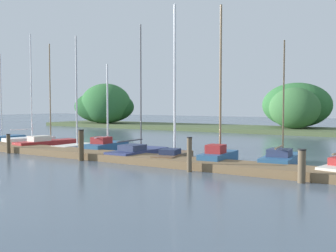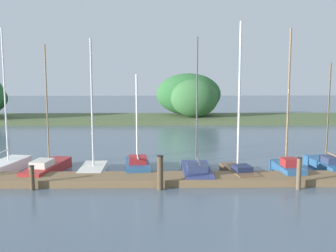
{
  "view_description": "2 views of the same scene",
  "coord_description": "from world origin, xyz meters",
  "px_view_note": "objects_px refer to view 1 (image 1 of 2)",
  "views": [
    {
      "loc": [
        11.67,
        -4.38,
        2.85
      ],
      "look_at": [
        0.55,
        13.21,
        1.72
      ],
      "focal_mm": 44.35,
      "sensor_mm": 36.0,
      "label": 1
    },
    {
      "loc": [
        -2.92,
        -7.51,
        5.33
      ],
      "look_at": [
        -2.55,
        14.15,
        2.42
      ],
      "focal_mm": 44.63,
      "sensor_mm": 36.0,
      "label": 2
    }
  ],
  "objects_px": {
    "sailboat_0": "(1,140)",
    "mooring_piling_4": "(302,166)",
    "sailboat_1": "(31,140)",
    "sailboat_2": "(48,143)",
    "sailboat_7": "(219,155)",
    "sailboat_5": "(139,152)",
    "sailboat_6": "(174,152)",
    "sailboat_3": "(76,145)",
    "mooring_piling_1": "(8,143)",
    "mooring_piling_2": "(81,145)",
    "mooring_piling_3": "(189,154)",
    "sailboat_8": "(282,159)",
    "sailboat_4": "(106,146)"
  },
  "relations": [
    {
      "from": "sailboat_1",
      "to": "sailboat_6",
      "type": "relative_size",
      "value": 0.97
    },
    {
      "from": "sailboat_7",
      "to": "mooring_piling_2",
      "type": "xyz_separation_m",
      "value": [
        -6.42,
        -2.39,
        0.31
      ]
    },
    {
      "from": "sailboat_1",
      "to": "mooring_piling_2",
      "type": "distance_m",
      "value": 8.88
    },
    {
      "from": "sailboat_1",
      "to": "sailboat_8",
      "type": "height_order",
      "value": "sailboat_1"
    },
    {
      "from": "sailboat_8",
      "to": "mooring_piling_2",
      "type": "height_order",
      "value": "sailboat_8"
    },
    {
      "from": "sailboat_3",
      "to": "mooring_piling_4",
      "type": "bearing_deg",
      "value": -102.88
    },
    {
      "from": "sailboat_1",
      "to": "sailboat_0",
      "type": "bearing_deg",
      "value": 117.04
    },
    {
      "from": "sailboat_3",
      "to": "sailboat_5",
      "type": "relative_size",
      "value": 0.99
    },
    {
      "from": "sailboat_6",
      "to": "mooring_piling_2",
      "type": "distance_m",
      "value": 4.63
    },
    {
      "from": "sailboat_8",
      "to": "mooring_piling_2",
      "type": "xyz_separation_m",
      "value": [
        -8.99,
        -3.62,
        0.46
      ]
    },
    {
      "from": "sailboat_5",
      "to": "mooring_piling_3",
      "type": "relative_size",
      "value": 4.76
    },
    {
      "from": "sailboat_0",
      "to": "sailboat_6",
      "type": "bearing_deg",
      "value": -94.87
    },
    {
      "from": "sailboat_7",
      "to": "mooring_piling_4",
      "type": "height_order",
      "value": "sailboat_7"
    },
    {
      "from": "sailboat_5",
      "to": "sailboat_1",
      "type": "bearing_deg",
      "value": 83.12
    },
    {
      "from": "sailboat_2",
      "to": "sailboat_5",
      "type": "relative_size",
      "value": 0.95
    },
    {
      "from": "sailboat_5",
      "to": "sailboat_7",
      "type": "distance_m",
      "value": 4.59
    },
    {
      "from": "mooring_piling_4",
      "to": "mooring_piling_1",
      "type": "bearing_deg",
      "value": 179.82
    },
    {
      "from": "sailboat_7",
      "to": "sailboat_2",
      "type": "bearing_deg",
      "value": 83.07
    },
    {
      "from": "mooring_piling_4",
      "to": "sailboat_0",
      "type": "bearing_deg",
      "value": 172.07
    },
    {
      "from": "sailboat_6",
      "to": "sailboat_5",
      "type": "bearing_deg",
      "value": 79.64
    },
    {
      "from": "sailboat_6",
      "to": "mooring_piling_4",
      "type": "relative_size",
      "value": 6.29
    },
    {
      "from": "sailboat_5",
      "to": "mooring_piling_2",
      "type": "height_order",
      "value": "sailboat_5"
    },
    {
      "from": "sailboat_1",
      "to": "sailboat_3",
      "type": "bearing_deg",
      "value": -82.55
    },
    {
      "from": "sailboat_3",
      "to": "mooring_piling_4",
      "type": "xyz_separation_m",
      "value": [
        14.31,
        -3.21,
        0.27
      ]
    },
    {
      "from": "sailboat_2",
      "to": "mooring_piling_1",
      "type": "distance_m",
      "value": 3.05
    },
    {
      "from": "sailboat_2",
      "to": "mooring_piling_2",
      "type": "distance_m",
      "value": 6.62
    },
    {
      "from": "sailboat_0",
      "to": "sailboat_2",
      "type": "distance_m",
      "value": 4.65
    },
    {
      "from": "sailboat_2",
      "to": "sailboat_7",
      "type": "relative_size",
      "value": 0.9
    },
    {
      "from": "sailboat_6",
      "to": "mooring_piling_4",
      "type": "bearing_deg",
      "value": -119.18
    },
    {
      "from": "mooring_piling_1",
      "to": "sailboat_7",
      "type": "bearing_deg",
      "value": 10.97
    },
    {
      "from": "sailboat_8",
      "to": "mooring_piling_1",
      "type": "height_order",
      "value": "sailboat_8"
    },
    {
      "from": "mooring_piling_4",
      "to": "sailboat_1",
      "type": "bearing_deg",
      "value": 169.23
    },
    {
      "from": "sailboat_0",
      "to": "sailboat_2",
      "type": "bearing_deg",
      "value": -91.01
    },
    {
      "from": "sailboat_5",
      "to": "sailboat_7",
      "type": "height_order",
      "value": "sailboat_7"
    },
    {
      "from": "sailboat_1",
      "to": "sailboat_7",
      "type": "height_order",
      "value": "sailboat_1"
    },
    {
      "from": "mooring_piling_1",
      "to": "mooring_piling_4",
      "type": "height_order",
      "value": "mooring_piling_4"
    },
    {
      "from": "sailboat_3",
      "to": "mooring_piling_2",
      "type": "height_order",
      "value": "sailboat_3"
    },
    {
      "from": "sailboat_4",
      "to": "mooring_piling_1",
      "type": "height_order",
      "value": "sailboat_4"
    },
    {
      "from": "sailboat_1",
      "to": "sailboat_5",
      "type": "relative_size",
      "value": 1.08
    },
    {
      "from": "sailboat_6",
      "to": "mooring_piling_2",
      "type": "bearing_deg",
      "value": 110.53
    },
    {
      "from": "sailboat_2",
      "to": "mooring_piling_2",
      "type": "bearing_deg",
      "value": -108.33
    },
    {
      "from": "sailboat_3",
      "to": "sailboat_7",
      "type": "relative_size",
      "value": 0.94
    },
    {
      "from": "sailboat_5",
      "to": "sailboat_8",
      "type": "bearing_deg",
      "value": -79.89
    },
    {
      "from": "sailboat_0",
      "to": "mooring_piling_3",
      "type": "bearing_deg",
      "value": -102.71
    },
    {
      "from": "mooring_piling_3",
      "to": "sailboat_8",
      "type": "bearing_deg",
      "value": 52.98
    },
    {
      "from": "sailboat_7",
      "to": "mooring_piling_4",
      "type": "distance_m",
      "value": 5.0
    },
    {
      "from": "mooring_piling_3",
      "to": "mooring_piling_4",
      "type": "height_order",
      "value": "mooring_piling_3"
    },
    {
      "from": "sailboat_0",
      "to": "mooring_piling_4",
      "type": "xyz_separation_m",
      "value": [
        21.3,
        -2.97,
        0.28
      ]
    },
    {
      "from": "sailboat_2",
      "to": "sailboat_5",
      "type": "height_order",
      "value": "sailboat_5"
    },
    {
      "from": "sailboat_0",
      "to": "sailboat_2",
      "type": "xyz_separation_m",
      "value": [
        4.65,
        0.12,
        0.01
      ]
    }
  ]
}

